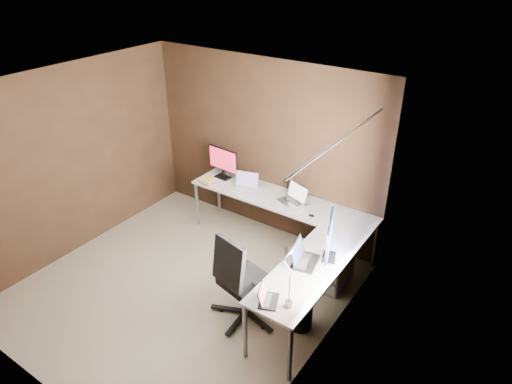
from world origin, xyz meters
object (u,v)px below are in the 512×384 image
laptop_black_big (302,258)px  office_chair (243,294)px  drawer_pedestal (331,262)px  monitor_left (223,161)px  desk_lamp (288,270)px  laptop_silver (294,198)px  laptop_white (246,185)px  book_stack (207,181)px  monitor_right (329,237)px  laptop_black_small (266,298)px  wastebasket (301,316)px

laptop_black_big → office_chair: bearing=117.8°
drawer_pedestal → monitor_left: (-1.98, 0.42, 0.68)m
desk_lamp → drawer_pedestal: bearing=106.9°
monitor_left → laptop_silver: (1.22, -0.05, -0.20)m
monitor_left → office_chair: bearing=-42.2°
office_chair → laptop_white: bearing=137.2°
laptop_silver → laptop_black_big: size_ratio=1.06×
office_chair → monitor_left: bearing=146.2°
laptop_silver → book_stack: laptop_silver is taller
drawer_pedestal → laptop_silver: (-0.76, 0.37, 0.48)m
monitor_right → desk_lamp: 0.84m
laptop_white → laptop_black_small: size_ratio=1.27×
monitor_right → office_chair: (-0.69, -0.63, -0.68)m
drawer_pedestal → desk_lamp: 1.53m
drawer_pedestal → office_chair: 1.23m
wastebasket → monitor_right: bearing=78.8°
laptop_white → book_stack: bearing=-177.6°
monitor_left → laptop_black_small: bearing=-39.0°
laptop_black_big → book_stack: laptop_black_big is taller
monitor_right → desk_lamp: (-0.03, -0.83, 0.09)m
laptop_black_small → book_stack: 2.58m
drawer_pedestal → monitor_left: monitor_left is taller
laptop_silver → laptop_black_small: (0.74, -1.81, -0.01)m
monitor_left → desk_lamp: 2.73m
laptop_black_small → desk_lamp: (0.15, 0.13, 0.32)m
monitor_right → book_stack: bearing=53.4°
monitor_right → laptop_black_small: bearing=148.8°
monitor_right → laptop_silver: 1.26m
desk_lamp → laptop_black_big: bearing=116.7°
laptop_black_small → desk_lamp: 0.38m
book_stack → laptop_silver: bearing=9.8°
desk_lamp → wastebasket: 1.04m
laptop_black_big → laptop_black_small: 0.74m
monitor_right → laptop_black_big: bearing=118.5°
drawer_pedestal → laptop_silver: laptop_silver is taller
monitor_right → laptop_white: (-1.66, 0.79, -0.22)m
drawer_pedestal → laptop_black_big: bearing=-93.5°
drawer_pedestal → monitor_left: bearing=167.9°
wastebasket → drawer_pedestal: bearing=94.6°
wastebasket → laptop_silver: bearing=123.8°
drawer_pedestal → laptop_black_big: size_ratio=1.50×
laptop_black_big → office_chair: size_ratio=0.36×
book_stack → desk_lamp: desk_lamp is taller
laptop_white → laptop_black_small: 2.30m
monitor_right → laptop_white: 1.86m
book_stack → desk_lamp: size_ratio=0.43×
book_stack → laptop_black_small: bearing=-37.8°
laptop_white → book_stack: 0.58m
drawer_pedestal → monitor_right: bearing=-72.5°
laptop_black_small → office_chair: (-0.52, 0.33, -0.44)m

